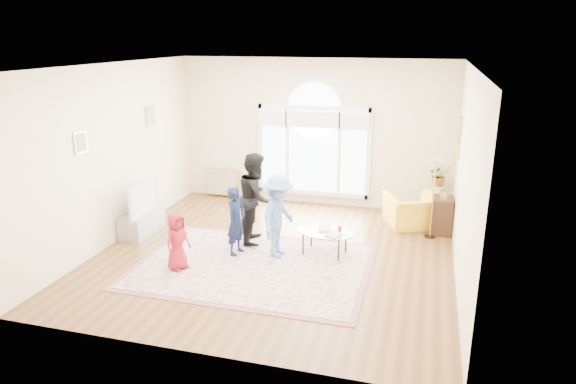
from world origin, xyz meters
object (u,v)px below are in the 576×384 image
(tv_console, at_px, (142,223))
(armchair, at_px, (413,211))
(television, at_px, (140,197))
(coffee_table, at_px, (325,233))
(area_rug, at_px, (253,266))

(tv_console, distance_m, armchair, 5.29)
(tv_console, xyz_separation_m, armchair, (4.99, 1.75, 0.11))
(television, height_order, coffee_table, television)
(tv_console, bearing_deg, area_rug, -18.57)
(coffee_table, bearing_deg, television, -171.06)
(area_rug, xyz_separation_m, tv_console, (-2.54, 0.85, 0.20))
(television, relative_size, coffee_table, 0.96)
(coffee_table, distance_m, armchair, 2.28)
(area_rug, relative_size, coffee_table, 3.23)
(area_rug, distance_m, tv_console, 2.69)
(area_rug, height_order, coffee_table, coffee_table)
(television, xyz_separation_m, coffee_table, (3.57, -0.04, -0.33))
(coffee_table, bearing_deg, tv_console, -171.06)
(area_rug, relative_size, tv_console, 3.60)
(tv_console, xyz_separation_m, television, (0.01, -0.00, 0.52))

